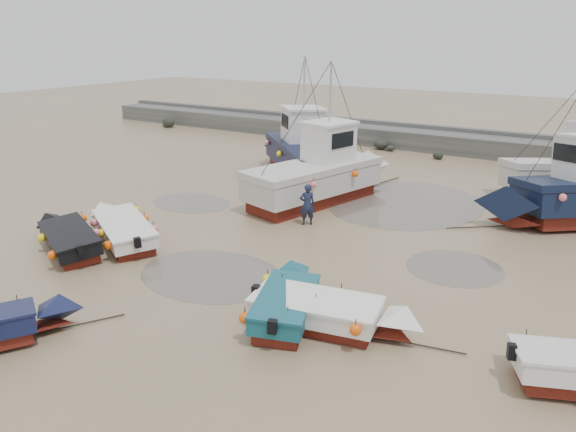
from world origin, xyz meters
name	(u,v)px	position (x,y,z in m)	size (l,w,h in m)	color
ground	(277,273)	(0.00, 0.00, 0.00)	(120.00, 120.00, 0.00)	#907959
seawall	(465,144)	(0.05, 21.99, 0.63)	(60.00, 4.92, 1.50)	#62625D
puddle_a	(211,274)	(-1.74, -1.21, 0.00)	(4.96, 4.96, 0.01)	#61574E
puddle_b	(454,268)	(4.76, 3.49, 0.00)	(3.17, 3.17, 0.01)	#61574E
puddle_c	(191,202)	(-7.65, 4.56, 0.00)	(3.90, 3.90, 0.01)	#61574E
puddle_d	(405,203)	(0.71, 9.67, 0.00)	(6.88, 6.88, 0.01)	#61574E
dinghy_0	(122,226)	(-6.64, -0.42, 0.54)	(6.00, 3.96, 1.43)	maroon
dinghy_2	(288,297)	(1.81, -2.25, 0.56)	(2.56, 5.10, 1.43)	maroon
dinghy_4	(69,235)	(-7.51, -2.14, 0.55)	(5.60, 3.30, 1.43)	maroon
dinghy_5	(329,310)	(3.11, -2.29, 0.55)	(5.61, 2.26, 1.43)	maroon
cabin_boat_0	(303,152)	(-5.78, 11.51, 1.31)	(9.00, 8.82, 6.22)	maroon
cabin_boat_1	(323,173)	(-2.68, 7.98, 1.34)	(4.36, 10.00, 6.22)	maroon
person	(307,224)	(-1.60, 4.71, 0.00)	(0.62, 0.41, 1.69)	#19203B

